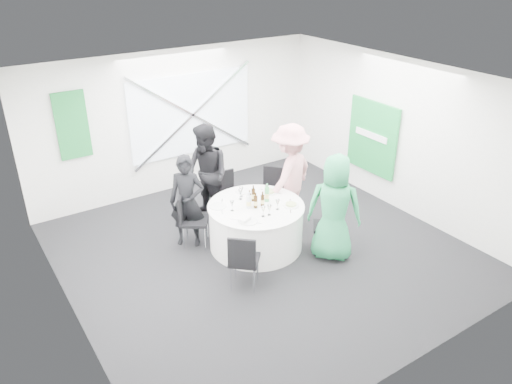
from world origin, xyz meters
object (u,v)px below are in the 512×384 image
chair_back (227,192)px  chair_front_right (331,222)px  chair_back_right (272,188)px  chair_front_left (243,258)px  green_water_bottle (267,194)px  person_woman_pink (290,175)px  banquet_table (256,226)px  chair_back_left (189,216)px  person_woman_green (334,208)px  person_man_back (207,175)px  person_man_back_left (187,201)px  clear_water_bottle (249,202)px

chair_back → chair_front_right: (0.85, -1.86, -0.01)m
chair_back_right → chair_front_left: chair_front_left is taller
chair_front_right → green_water_bottle: bearing=-98.9°
chair_back → person_woman_pink: person_woman_pink is taller
chair_back_right → chair_front_right: (0.08, -1.52, -0.02)m
chair_back → person_woman_pink: bearing=-34.3°
chair_back → chair_front_right: bearing=-60.5°
banquet_table → chair_back_right: 1.16m
banquet_table → chair_front_left: chair_front_left is taller
banquet_table → chair_back_left: (-0.89, 0.63, 0.17)m
chair_front_left → person_woman_green: person_woman_green is taller
chair_front_left → person_man_back: person_man_back is taller
chair_back_left → person_woman_pink: bearing=-62.0°
person_man_back_left → clear_water_bottle: (0.74, -0.70, 0.08)m
chair_front_left → clear_water_bottle: 1.13m
banquet_table → person_man_back_left: person_man_back_left is taller
green_water_bottle → clear_water_bottle: bearing=-174.7°
person_woman_green → green_water_bottle: (-0.62, 0.93, 0.01)m
banquet_table → clear_water_bottle: clear_water_bottle is taller
person_man_back → person_woman_green: bearing=16.3°
person_man_back_left → person_man_back: size_ratio=0.87×
clear_water_bottle → chair_back_left: bearing=139.4°
person_man_back → chair_back_left: bearing=-58.5°
chair_back_left → person_man_back: size_ratio=0.52×
chair_front_left → person_man_back_left: person_man_back_left is taller
person_man_back → clear_water_bottle: size_ratio=6.52×
person_man_back → green_water_bottle: person_man_back is taller
chair_front_right → person_man_back_left: person_man_back_left is taller
banquet_table → person_woman_pink: person_woman_pink is taller
chair_back → banquet_table: bearing=-90.0°
chair_back_right → person_woman_pink: 0.54m
chair_back_left → chair_front_right: bearing=-91.8°
person_man_back → green_water_bottle: 1.28m
chair_back → person_woman_green: size_ratio=0.52×
chair_front_left → clear_water_bottle: bearing=-84.7°
chair_back_right → person_man_back_left: (-1.74, -0.07, 0.25)m
chair_front_left → person_woman_green: 1.67m
chair_front_left → person_woman_green: (1.64, -0.04, 0.33)m
person_woman_green → clear_water_bottle: (-0.99, 0.90, -0.00)m
chair_back_left → clear_water_bottle: (0.75, -0.64, 0.32)m
person_man_back_left → green_water_bottle: bearing=7.3°
person_woman_pink → clear_water_bottle: person_woman_pink is taller
banquet_table → chair_back: bearing=85.0°
person_woman_pink → green_water_bottle: (-0.73, -0.36, -0.03)m
banquet_table → chair_front_left: (-0.79, -0.87, 0.15)m
chair_front_left → clear_water_bottle: size_ratio=3.32×
chair_front_right → chair_front_left: bearing=-47.5°
chair_back_left → person_woman_pink: person_woman_pink is taller
person_man_back → chair_back_right: bearing=56.5°
banquet_table → green_water_bottle: green_water_bottle is taller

